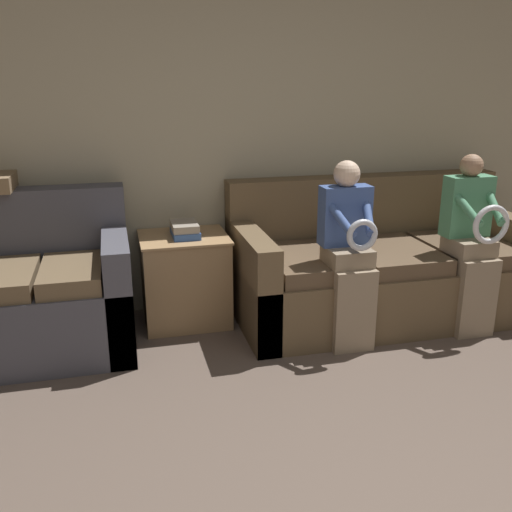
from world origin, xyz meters
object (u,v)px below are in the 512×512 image
object	(u,v)px
side_shelf	(185,278)
child_right_seated	(472,239)
couch_side	(12,297)
book_stack	(185,229)
child_left_seated	(349,248)
couch_main	(380,269)

from	to	relation	value
side_shelf	child_right_seated	bearing A→B (deg)	-18.21
couch_side	side_shelf	size ratio (longest dim) A/B	2.32
book_stack	child_left_seated	bearing A→B (deg)	-31.82
child_left_seated	book_stack	bearing A→B (deg)	148.18
couch_side	child_left_seated	xyz separation A→B (m)	(2.08, -0.42, 0.29)
couch_main	child_right_seated	world-z (taller)	child_right_seated
couch_main	child_left_seated	size ratio (longest dim) A/B	1.79
child_left_seated	book_stack	xyz separation A→B (m)	(-0.96, 0.59, 0.03)
couch_main	couch_side	bearing A→B (deg)	179.97
child_right_seated	book_stack	world-z (taller)	child_right_seated
couch_side	couch_main	bearing A→B (deg)	-0.03
child_left_seated	couch_side	bearing A→B (deg)	168.53
couch_side	book_stack	distance (m)	1.18
side_shelf	book_stack	xyz separation A→B (m)	(0.01, -0.01, 0.35)
side_shelf	book_stack	distance (m)	0.35
couch_main	couch_side	xyz separation A→B (m)	(-2.52, 0.00, 0.02)
couch_main	side_shelf	size ratio (longest dim) A/B	3.37
couch_side	book_stack	size ratio (longest dim) A/B	5.26
couch_side	side_shelf	distance (m)	1.13
couch_side	child_right_seated	size ratio (longest dim) A/B	1.23
couch_side	child_left_seated	size ratio (longest dim) A/B	1.24
couch_main	couch_side	distance (m)	2.52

